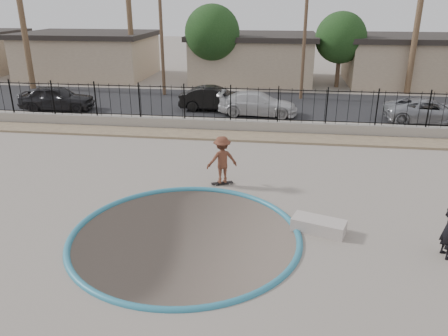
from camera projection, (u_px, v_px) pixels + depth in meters
name	position (u px, v px, depth m)	size (l,w,h in m)	color
ground	(234.00, 141.00, 25.61)	(120.00, 120.00, 2.20)	gray
bowl_pit	(185.00, 235.00, 13.20)	(6.84, 6.84, 1.80)	#4A3F38
coping_ring	(185.00, 235.00, 13.20)	(7.04, 7.04, 0.20)	teal
rock_strip	(228.00, 136.00, 22.60)	(42.00, 1.60, 0.11)	tan
retaining_wall	(230.00, 125.00, 23.53)	(42.00, 0.45, 0.60)	gray
fence	(231.00, 104.00, 23.09)	(40.00, 0.04, 1.80)	black
street	(242.00, 103.00, 29.82)	(90.00, 8.00, 0.04)	black
house_west	(89.00, 54.00, 39.76)	(11.60, 8.60, 3.90)	tan
house_center	(253.00, 57.00, 37.88)	(10.60, 8.60, 3.90)	tan
house_east	(422.00, 60.00, 36.13)	(12.60, 8.60, 3.90)	tan
utility_pole_left	(161.00, 29.00, 30.72)	(1.70, 0.24, 9.00)	#473323
utility_pole_mid	(305.00, 26.00, 29.38)	(1.70, 0.24, 9.50)	#473323
street_tree_left	(212.00, 33.00, 34.22)	(4.32, 4.32, 6.36)	#473323
street_tree_mid	(341.00, 38.00, 34.02)	(3.96, 3.96, 5.83)	#473323
skater	(222.00, 162.00, 16.49)	(1.18, 0.68, 1.83)	brown
skateboard	(222.00, 183.00, 16.80)	(0.86, 0.49, 0.07)	black
concrete_ledge	(319.00, 225.00, 13.37)	(1.60, 0.70, 0.40)	#B0A49C
car_a	(57.00, 98.00, 27.64)	(1.84, 4.57, 1.56)	black
car_b	(215.00, 99.00, 27.67)	(1.56, 4.47, 1.47)	black
car_c	(258.00, 104.00, 26.52)	(1.95, 4.80, 1.39)	silver
car_d	(429.00, 111.00, 24.86)	(2.26, 4.91, 1.36)	#919399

